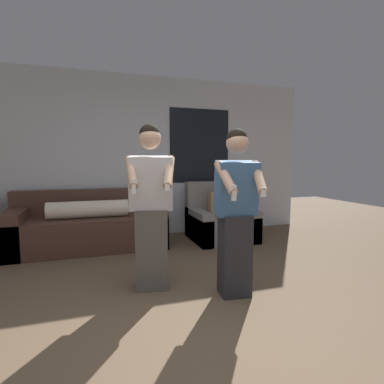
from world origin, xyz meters
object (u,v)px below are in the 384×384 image
person_left (151,207)px  person_right (236,212)px  couch (89,226)px  armchair (220,221)px

person_left → person_right: (0.73, -0.39, -0.02)m
couch → armchair: (2.04, -0.14, -0.01)m
couch → armchair: 2.05m
armchair → person_left: (-1.42, -1.58, 0.53)m
armchair → person_right: size_ratio=0.62×
person_right → person_left: bearing=151.6°
couch → person_right: 2.56m
couch → armchair: size_ratio=2.24×
person_left → armchair: bearing=48.0°
person_left → person_right: person_left is taller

